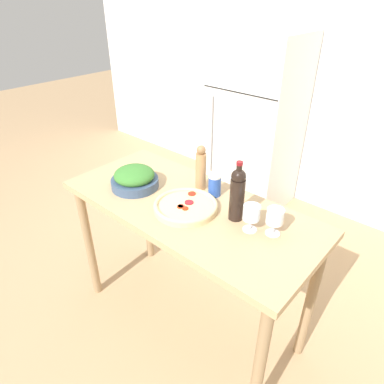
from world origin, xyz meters
TOP-DOWN VIEW (x-y plane):
  - ground_plane at (0.00, 0.00)m, footprint 14.00×14.00m
  - wall_back at (0.00, 1.93)m, footprint 6.40×0.08m
  - refrigerator at (-0.57, 1.57)m, footprint 0.75×0.65m
  - prep_counter at (0.00, 0.00)m, footprint 1.46×0.65m
  - wine_bottle at (0.27, 0.06)m, footprint 0.07×0.07m
  - wine_glass_near at (0.38, 0.03)m, footprint 0.08×0.08m
  - wine_glass_far at (0.48, 0.07)m, footprint 0.08×0.08m
  - pepper_mill at (-0.06, 0.17)m, footprint 0.06×0.06m
  - salad_bowl at (-0.36, -0.07)m, footprint 0.28×0.28m
  - homemade_pizza at (0.03, -0.05)m, footprint 0.34×0.34m
  - salt_canister at (0.05, 0.17)m, footprint 0.07×0.07m

SIDE VIEW (x-z plane):
  - ground_plane at x=0.00m, z-range 0.00..0.00m
  - prep_counter at x=0.00m, z-range 0.34..1.26m
  - refrigerator at x=-0.57m, z-range 0.00..1.63m
  - homemade_pizza at x=0.03m, z-range 0.92..0.96m
  - salad_bowl at x=-0.36m, z-range 0.92..1.04m
  - salt_canister at x=0.05m, z-range 0.92..1.05m
  - wine_glass_near at x=0.38m, z-range 0.95..1.09m
  - wine_glass_far at x=0.48m, z-range 0.95..1.09m
  - pepper_mill at x=-0.06m, z-range 0.92..1.19m
  - wine_bottle at x=0.27m, z-range 0.91..1.23m
  - wall_back at x=0.00m, z-range 0.00..2.60m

